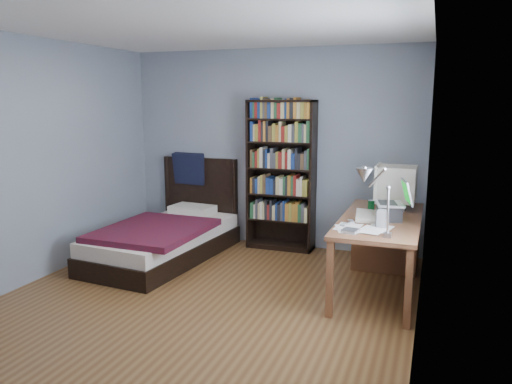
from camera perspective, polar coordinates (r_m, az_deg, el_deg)
room at (r=4.45m, az=-6.23°, el=2.53°), size 4.20×4.24×2.50m
desk at (r=5.57m, az=14.46°, el=-4.88°), size 0.75×1.73×0.73m
crt_monitor at (r=5.41m, az=15.59°, el=0.84°), size 0.41×0.39×0.47m
laptop at (r=4.93m, az=15.20°, el=-1.85°), size 0.38×0.37×0.40m
desk_lamp at (r=3.86m, az=12.74°, el=1.07°), size 0.25×0.55×0.65m
keyboard at (r=5.00m, az=12.45°, el=-2.68°), size 0.25×0.51×0.05m
speaker at (r=4.61m, az=14.25°, el=-3.01°), size 0.10×0.10×0.17m
soda_can at (r=5.27m, az=13.02°, el=-1.57°), size 0.07×0.07×0.12m
mouse at (r=5.27m, az=13.84°, el=-2.04°), size 0.07×0.12×0.04m
phone_silver at (r=4.77m, az=10.81°, el=-3.31°), size 0.08×0.11×0.02m
phone_grey at (r=4.64m, az=10.07°, el=-3.69°), size 0.07×0.11×0.02m
external_drive at (r=4.41m, az=10.73°, el=-4.40°), size 0.15×0.15×0.03m
bookshelf at (r=6.23m, az=2.89°, el=1.91°), size 0.84×0.30×1.87m
bed at (r=6.11m, az=-10.14°, el=-4.95°), size 1.19×2.13×1.16m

